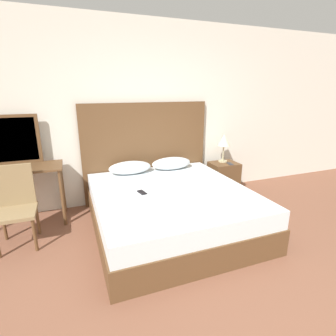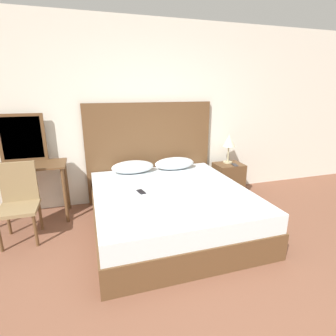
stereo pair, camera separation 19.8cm
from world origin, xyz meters
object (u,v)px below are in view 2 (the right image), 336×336
(bed, at_px, (170,209))
(chair, at_px, (19,198))
(phone_on_nightstand, at_px, (235,165))
(nightstand, at_px, (228,179))
(vanity_desk, at_px, (24,175))
(table_lamp, at_px, (229,142))
(phone_on_bed, at_px, (141,192))

(bed, bearing_deg, chair, 169.45)
(phone_on_nightstand, bearing_deg, chair, -173.37)
(nightstand, distance_m, vanity_desk, 3.06)
(nightstand, distance_m, chair, 3.08)
(bed, distance_m, table_lamp, 1.67)
(chair, bearing_deg, phone_on_nightstand, 6.63)
(vanity_desk, bearing_deg, nightstand, 0.25)
(vanity_desk, distance_m, chair, 0.46)
(table_lamp, distance_m, vanity_desk, 3.06)
(phone_on_nightstand, bearing_deg, table_lamp, 101.68)
(phone_on_bed, xyz_separation_m, table_lamp, (1.65, 0.83, 0.36))
(table_lamp, relative_size, chair, 0.52)
(nightstand, bearing_deg, phone_on_bed, -155.25)
(bed, distance_m, chair, 1.81)
(phone_on_bed, height_order, vanity_desk, vanity_desk)
(table_lamp, bearing_deg, chair, -170.19)
(bed, xyz_separation_m, table_lamp, (1.29, 0.85, 0.63))
(bed, height_order, phone_on_bed, phone_on_bed)
(table_lamp, xyz_separation_m, chair, (-3.05, -0.53, -0.39))
(bed, height_order, table_lamp, table_lamp)
(bed, xyz_separation_m, vanity_desk, (-1.77, 0.77, 0.39))
(nightstand, xyz_separation_m, phone_on_nightstand, (0.05, -0.09, 0.27))
(bed, height_order, phone_on_nightstand, phone_on_nightstand)
(chair, bearing_deg, table_lamp, 9.81)
(phone_on_bed, relative_size, nightstand, 0.30)
(phone_on_bed, bearing_deg, bed, -3.74)
(phone_on_nightstand, bearing_deg, vanity_desk, 178.51)
(bed, xyz_separation_m, nightstand, (1.27, 0.78, 0.01))
(nightstand, relative_size, vanity_desk, 0.51)
(bed, xyz_separation_m, phone_on_bed, (-0.37, 0.02, 0.27))
(vanity_desk, bearing_deg, table_lamp, 1.66)
(nightstand, bearing_deg, chair, -171.53)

